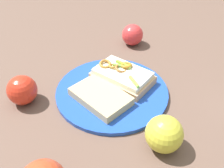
# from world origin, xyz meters

# --- Properties ---
(ground_plane) EXTENTS (2.00, 2.00, 0.00)m
(ground_plane) POSITION_xyz_m (0.00, 0.00, 0.00)
(ground_plane) COLOR brown
(ground_plane) RESTS_ON ground
(plate) EXTENTS (0.29, 0.29, 0.01)m
(plate) POSITION_xyz_m (0.00, 0.00, 0.01)
(plate) COLOR blue
(plate) RESTS_ON ground_plane
(sandwich) EXTENTS (0.18, 0.18, 0.05)m
(sandwich) POSITION_xyz_m (-0.03, 0.03, 0.03)
(sandwich) COLOR tan
(sandwich) RESTS_ON plate
(bread_slice_side) EXTENTS (0.17, 0.16, 0.02)m
(bread_slice_side) POSITION_xyz_m (0.03, -0.03, 0.02)
(bread_slice_side) COLOR tan
(bread_slice_side) RESTS_ON plate
(apple_1) EXTENTS (0.11, 0.11, 0.08)m
(apple_1) POSITION_xyz_m (0.19, 0.07, 0.04)
(apple_1) COLOR gold
(apple_1) RESTS_ON ground_plane
(apple_2) EXTENTS (0.10, 0.10, 0.07)m
(apple_2) POSITION_xyz_m (-0.24, 0.11, 0.04)
(apple_2) COLOR red
(apple_2) RESTS_ON ground_plane
(apple_3) EXTENTS (0.08, 0.08, 0.07)m
(apple_3) POSITION_xyz_m (-0.01, -0.22, 0.04)
(apple_3) COLOR red
(apple_3) RESTS_ON ground_plane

